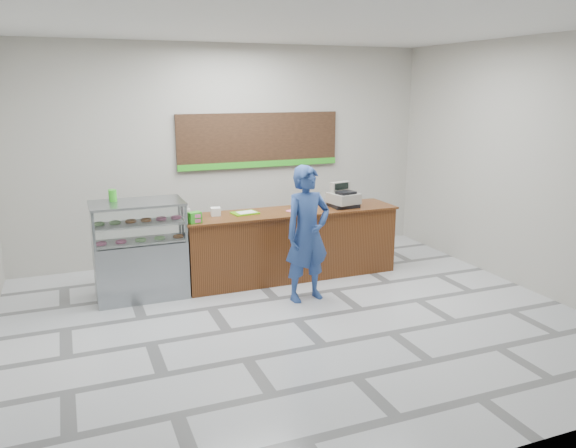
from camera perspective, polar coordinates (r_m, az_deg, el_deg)
name	(u,v)px	position (r m, az deg, el deg)	size (l,w,h in m)	color
floor	(297,320)	(7.08, 0.90, -9.71)	(7.00, 7.00, 0.00)	silver
back_wall	(227,153)	(9.39, -6.18, 7.16)	(7.00, 7.00, 0.00)	#B6B1A7
ceiling	(298,23)	(6.53, 1.03, 19.76)	(7.00, 7.00, 0.00)	silver
sales_counter	(291,244)	(8.45, 0.31, -2.03)	(3.26, 0.76, 1.03)	brown
display_case	(140,249)	(7.88, -14.84, -2.48)	(1.22, 0.72, 1.33)	gray
menu_board	(260,141)	(9.49, -2.91, 8.41)	(2.80, 0.06, 0.90)	black
cash_register	(343,198)	(8.62, 5.61, 2.66)	(0.46, 0.48, 0.37)	black
card_terminal	(335,206)	(8.60, 4.80, 1.84)	(0.07, 0.14, 0.04)	black
serving_tray	(245,213)	(8.15, -4.38, 1.13)	(0.40, 0.32, 0.02)	#5CB609
napkin_box	(216,212)	(8.07, -7.36, 1.26)	(0.13, 0.13, 0.11)	white
straw_cup	(188,213)	(8.08, -10.13, 1.15)	(0.07, 0.07, 0.11)	silver
promo_box	(195,218)	(7.66, -9.46, 0.65)	(0.17, 0.11, 0.15)	green
donut_decal	(291,211)	(8.30, 0.32, 1.35)	(0.15, 0.15, 0.00)	#E16096
green_cup_left	(112,195)	(7.92, -17.44, 2.84)	(0.09, 0.09, 0.15)	green
green_cup_right	(113,196)	(7.84, -17.36, 2.77)	(0.10, 0.10, 0.15)	green
customer	(307,234)	(7.46, 1.98, -1.01)	(0.67, 0.44, 1.83)	navy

